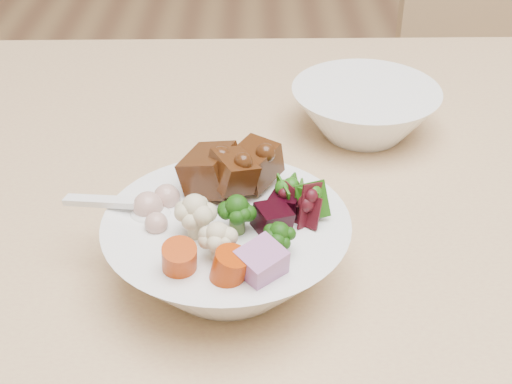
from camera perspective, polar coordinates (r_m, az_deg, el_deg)
food_bowl at (r=0.56m, az=-2.18°, el=-4.22°), size 0.19×0.19×0.10m
soup_spoon at (r=0.57m, az=-9.44°, el=-1.58°), size 0.09×0.05×0.02m
side_bowl at (r=0.77m, az=8.67°, el=6.40°), size 0.16×0.16×0.05m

